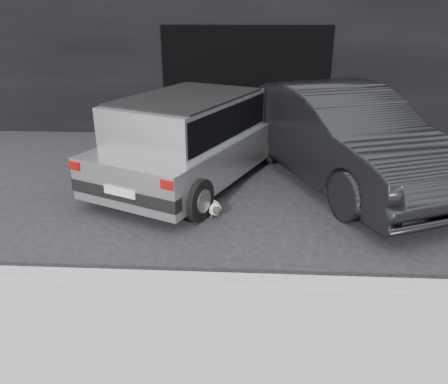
# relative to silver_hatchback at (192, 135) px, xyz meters

# --- Properties ---
(ground) EXTENTS (80.00, 80.00, 0.00)m
(ground) POSITION_rel_silver_hatchback_xyz_m (-0.09, -0.79, -0.86)
(ground) COLOR black
(ground) RESTS_ON ground
(building_facade) EXTENTS (34.00, 4.00, 5.00)m
(building_facade) POSITION_rel_silver_hatchback_xyz_m (0.91, 5.21, 1.64)
(building_facade) COLOR black
(building_facade) RESTS_ON ground
(garage_opening) EXTENTS (4.00, 0.10, 2.60)m
(garage_opening) POSITION_rel_silver_hatchback_xyz_m (0.91, 3.20, 0.44)
(garage_opening) COLOR black
(garage_opening) RESTS_ON ground
(curb) EXTENTS (18.00, 0.25, 0.12)m
(curb) POSITION_rel_silver_hatchback_xyz_m (0.91, -3.39, -0.80)
(curb) COLOR #999994
(curb) RESTS_ON ground
(sidewalk) EXTENTS (18.00, 2.20, 0.11)m
(sidewalk) POSITION_rel_silver_hatchback_xyz_m (0.91, -4.59, -0.80)
(sidewalk) COLOR #999994
(sidewalk) RESTS_ON ground
(silver_hatchback) EXTENTS (3.50, 4.67, 1.57)m
(silver_hatchback) POSITION_rel_silver_hatchback_xyz_m (0.00, 0.00, 0.00)
(silver_hatchback) COLOR #A4A7A8
(silver_hatchback) RESTS_ON ground
(second_car) EXTENTS (3.68, 5.48, 1.71)m
(second_car) POSITION_rel_silver_hatchback_xyz_m (2.64, 0.12, -0.01)
(second_car) COLOR black
(second_car) RESTS_ON ground
(cat_siamese) EXTENTS (0.36, 0.65, 0.24)m
(cat_siamese) POSITION_rel_silver_hatchback_xyz_m (0.49, -1.48, -0.75)
(cat_siamese) COLOR beige
(cat_siamese) RESTS_ON ground
(cat_white) EXTENTS (0.71, 0.29, 0.33)m
(cat_white) POSITION_rel_silver_hatchback_xyz_m (0.04, -1.29, -0.70)
(cat_white) COLOR white
(cat_white) RESTS_ON ground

